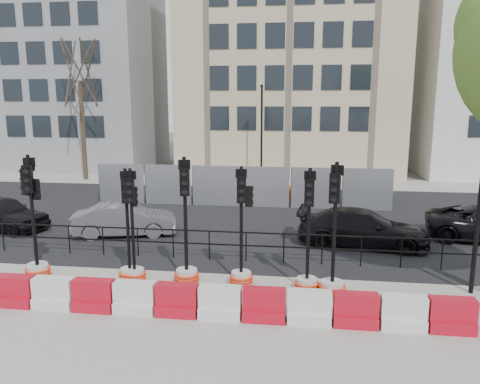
# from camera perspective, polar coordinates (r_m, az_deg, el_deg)

# --- Properties ---
(ground) EXTENTS (120.00, 120.00, 0.00)m
(ground) POSITION_cam_1_polar(r_m,az_deg,el_deg) (14.29, -4.69, -9.87)
(ground) COLOR #51514C
(ground) RESTS_ON ground
(sidewalk_near) EXTENTS (40.00, 6.00, 0.02)m
(sidewalk_near) POSITION_cam_1_polar(r_m,az_deg,el_deg) (11.62, -7.89, -15.06)
(sidewalk_near) COLOR gray
(sidewalk_near) RESTS_ON ground
(road) EXTENTS (40.00, 14.00, 0.03)m
(road) POSITION_cam_1_polar(r_m,az_deg,el_deg) (20.87, -0.67, -3.00)
(road) COLOR black
(road) RESTS_ON ground
(sidewalk_far) EXTENTS (40.00, 4.00, 0.02)m
(sidewalk_far) POSITION_cam_1_polar(r_m,az_deg,el_deg) (29.62, 1.79, 1.23)
(sidewalk_far) COLOR gray
(sidewalk_far) RESTS_ON ground
(building_grey) EXTENTS (11.00, 9.06, 14.00)m
(building_grey) POSITION_cam_1_polar(r_m,az_deg,el_deg) (38.91, -18.77, 13.37)
(building_grey) COLOR gray
(building_grey) RESTS_ON ground
(building_cream) EXTENTS (15.00, 10.06, 18.00)m
(building_cream) POSITION_cam_1_polar(r_m,az_deg,el_deg) (35.24, 6.29, 17.43)
(building_cream) COLOR #CAB294
(building_cream) RESTS_ON ground
(kerb_railing) EXTENTS (18.00, 0.04, 1.00)m
(kerb_railing) POSITION_cam_1_polar(r_m,az_deg,el_deg) (15.18, -3.78, -5.85)
(kerb_railing) COLOR black
(kerb_railing) RESTS_ON ground
(heras_fencing) EXTENTS (14.33, 1.72, 2.00)m
(heras_fencing) POSITION_cam_1_polar(r_m,az_deg,el_deg) (23.44, 1.69, 0.18)
(heras_fencing) COLOR #93949B
(heras_fencing) RESTS_ON ground
(lamp_post_far) EXTENTS (0.12, 0.56, 6.00)m
(lamp_post_far) POSITION_cam_1_polar(r_m,az_deg,el_deg) (28.18, 2.64, 7.30)
(lamp_post_far) COLOR black
(lamp_post_far) RESTS_ON ground
(tree_bare_far) EXTENTS (2.00, 2.00, 9.00)m
(tree_bare_far) POSITION_cam_1_polar(r_m,az_deg,el_deg) (31.76, -18.98, 13.35)
(tree_bare_far) COLOR #473828
(tree_bare_far) RESTS_ON ground
(barrier_row) EXTENTS (13.60, 0.50, 0.80)m
(barrier_row) POSITION_cam_1_polar(r_m,az_deg,el_deg) (11.64, -7.67, -13.06)
(barrier_row) COLOR red
(barrier_row) RESTS_ON ground
(traffic_signal_a) EXTENTS (0.72, 0.72, 3.64)m
(traffic_signal_a) POSITION_cam_1_polar(r_m,az_deg,el_deg) (14.77, -23.60, -7.01)
(traffic_signal_a) COLOR beige
(traffic_signal_a) RESTS_ON ground
(traffic_signal_b) EXTENTS (0.69, 0.69, 3.51)m
(traffic_signal_b) POSITION_cam_1_polar(r_m,az_deg,el_deg) (14.89, -23.65, -6.54)
(traffic_signal_b) COLOR beige
(traffic_signal_b) RESTS_ON ground
(traffic_signal_c) EXTENTS (0.65, 0.65, 3.29)m
(traffic_signal_c) POSITION_cam_1_polar(r_m,az_deg,el_deg) (13.70, -12.80, -8.05)
(traffic_signal_c) COLOR beige
(traffic_signal_c) RESTS_ON ground
(traffic_signal_d) EXTENTS (0.65, 0.65, 3.28)m
(traffic_signal_d) POSITION_cam_1_polar(r_m,az_deg,el_deg) (13.76, -13.32, -7.54)
(traffic_signal_d) COLOR beige
(traffic_signal_d) RESTS_ON ground
(traffic_signal_e) EXTENTS (0.71, 0.71, 3.62)m
(traffic_signal_e) POSITION_cam_1_polar(r_m,az_deg,el_deg) (13.30, -6.56, -8.12)
(traffic_signal_e) COLOR beige
(traffic_signal_e) RESTS_ON ground
(traffic_signal_f) EXTENTS (0.67, 0.67, 3.38)m
(traffic_signal_f) POSITION_cam_1_polar(r_m,az_deg,el_deg) (13.08, 0.20, -8.10)
(traffic_signal_f) COLOR beige
(traffic_signal_f) RESTS_ON ground
(traffic_signal_g) EXTENTS (0.67, 0.67, 3.40)m
(traffic_signal_g) POSITION_cam_1_polar(r_m,az_deg,el_deg) (12.79, 8.20, -9.16)
(traffic_signal_g) COLOR beige
(traffic_signal_g) RESTS_ON ground
(traffic_signal_h) EXTENTS (0.71, 0.71, 3.60)m
(traffic_signal_h) POSITION_cam_1_polar(r_m,az_deg,el_deg) (12.62, 11.22, -9.35)
(traffic_signal_h) COLOR beige
(traffic_signal_h) RESTS_ON ground
(car_a) EXTENTS (3.51, 4.74, 1.35)m
(car_a) POSITION_cam_1_polar(r_m,az_deg,el_deg) (20.96, -27.03, -2.32)
(car_a) COLOR black
(car_a) RESTS_ON ground
(car_b) EXTENTS (3.27, 4.54, 1.27)m
(car_b) POSITION_cam_1_polar(r_m,az_deg,el_deg) (18.40, -13.87, -3.28)
(car_b) COLOR #56565B
(car_b) RESTS_ON ground
(car_c) EXTENTS (2.94, 4.99, 1.32)m
(car_c) POSITION_cam_1_polar(r_m,az_deg,el_deg) (17.17, 14.71, -4.27)
(car_c) COLOR black
(car_c) RESTS_ON ground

